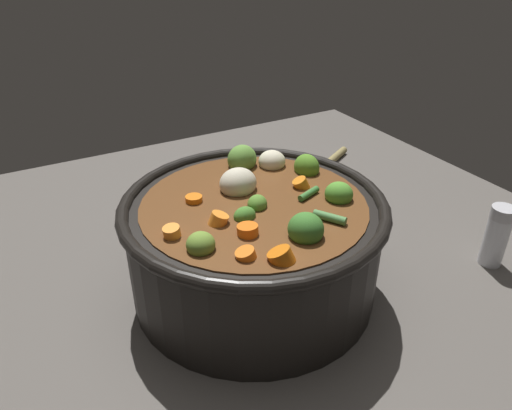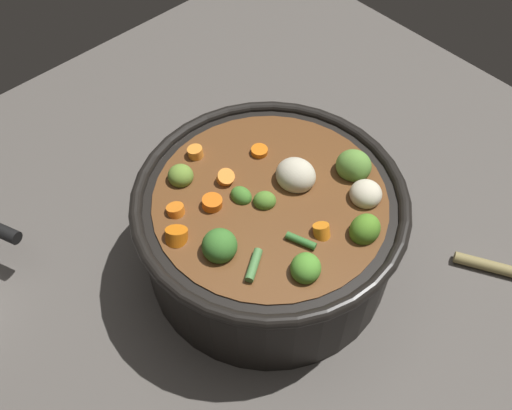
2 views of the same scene
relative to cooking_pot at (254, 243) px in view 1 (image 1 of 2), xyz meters
name	(u,v)px [view 1 (image 1 of 2)]	position (x,y,z in m)	size (l,w,h in m)	color
ground_plane	(254,288)	(0.00, 0.00, -0.07)	(1.10, 1.10, 0.00)	#514C47
cooking_pot	(254,243)	(0.00, 0.00, 0.00)	(0.33, 0.33, 0.16)	black
wooden_spoon	(290,164)	(0.25, 0.30, -0.07)	(0.23, 0.23, 0.02)	olive
salt_shaker	(496,236)	(0.33, -0.12, -0.03)	(0.03, 0.03, 0.09)	silver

